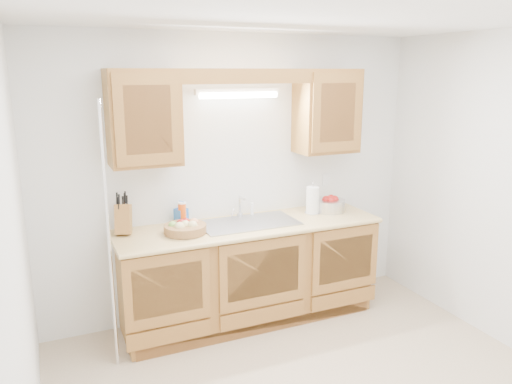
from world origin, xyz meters
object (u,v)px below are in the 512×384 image
knife_block (123,219)px  paper_towel (313,201)px  apple_bowl (329,204)px  fruit_basket (185,227)px

knife_block → paper_towel: 1.69m
knife_block → apple_bowl: size_ratio=1.17×
paper_towel → apple_bowl: bearing=2.6°
paper_towel → apple_bowl: size_ratio=1.00×
paper_towel → apple_bowl: 0.20m
fruit_basket → paper_towel: bearing=4.0°
knife_block → apple_bowl: 1.88m
apple_bowl → fruit_basket: bearing=-176.2°
paper_towel → fruit_basket: bearing=-176.0°
knife_block → paper_towel: (1.69, -0.10, -0.00)m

